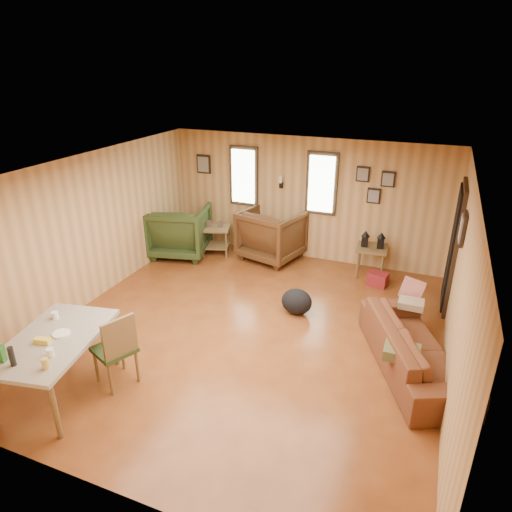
# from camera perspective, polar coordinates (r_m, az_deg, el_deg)

# --- Properties ---
(room) EXTENTS (5.54, 6.04, 2.44)m
(room) POSITION_cam_1_polar(r_m,az_deg,el_deg) (6.49, 0.97, 0.62)
(room) COLOR brown
(room) RESTS_ON ground
(sofa) EXTENTS (1.48, 2.22, 0.84)m
(sofa) POSITION_cam_1_polar(r_m,az_deg,el_deg) (6.25, 19.29, -9.99)
(sofa) COLOR brown
(sofa) RESTS_ON ground
(recliner_brown) EXTENTS (1.31, 1.26, 1.12)m
(recliner_brown) POSITION_cam_1_polar(r_m,az_deg,el_deg) (9.05, 2.07, 3.02)
(recliner_brown) COLOR #4F3017
(recliner_brown) RESTS_ON ground
(recliner_green) EXTENTS (1.31, 1.26, 1.13)m
(recliner_green) POSITION_cam_1_polar(r_m,az_deg,el_deg) (9.36, -9.52, 3.42)
(recliner_green) COLOR #2E3F1C
(recliner_green) RESTS_ON ground
(end_table) EXTENTS (0.70, 0.66, 0.72)m
(end_table) POSITION_cam_1_polar(r_m,az_deg,el_deg) (9.35, -5.06, 2.58)
(end_table) COLOR olive
(end_table) RESTS_ON ground
(side_table) EXTENTS (0.58, 0.58, 0.86)m
(side_table) POSITION_cam_1_polar(r_m,az_deg,el_deg) (8.57, 14.34, 1.25)
(side_table) COLOR olive
(side_table) RESTS_ON ground
(cooler) EXTENTS (0.38, 0.31, 0.24)m
(cooler) POSITION_cam_1_polar(r_m,az_deg,el_deg) (8.39, 14.98, -2.80)
(cooler) COLOR maroon
(cooler) RESTS_ON ground
(backpack) EXTENTS (0.50, 0.38, 0.42)m
(backpack) POSITION_cam_1_polar(r_m,az_deg,el_deg) (7.23, 5.11, -5.69)
(backpack) COLOR black
(backpack) RESTS_ON ground
(sofa_pillows) EXTENTS (0.42, 1.77, 0.37)m
(sofa_pillows) POSITION_cam_1_polar(r_m,az_deg,el_deg) (6.46, 18.37, -7.78)
(sofa_pillows) COLOR brown
(sofa_pillows) RESTS_ON sofa
(dining_table) EXTENTS (1.18, 1.66, 0.99)m
(dining_table) POSITION_cam_1_polar(r_m,az_deg,el_deg) (5.84, -24.08, -10.03)
(dining_table) COLOR #9F9785
(dining_table) RESTS_ON ground
(dining_chair) EXTENTS (0.58, 0.58, 0.98)m
(dining_chair) POSITION_cam_1_polar(r_m,az_deg,el_deg) (5.82, -17.03, -10.80)
(dining_chair) COLOR #2E3F1C
(dining_chair) RESTS_ON ground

